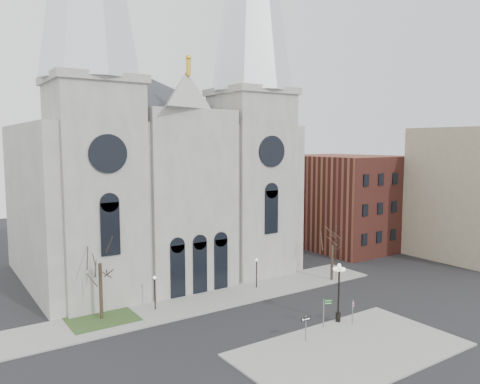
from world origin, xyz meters
TOP-DOWN VIEW (x-y plane):
  - ground at (0.00, 0.00)m, footprint 160.00×160.00m
  - sidewalk_near at (3.00, -5.00)m, footprint 18.00×10.00m
  - sidewalk_far at (0.00, 11.00)m, footprint 40.00×6.00m
  - grass_patch at (-11.00, 12.00)m, footprint 6.00×5.00m
  - cathedral at (0.00, 22.86)m, footprint 33.00×26.66m
  - bg_building_brick at (30.00, 22.00)m, footprint 14.00×18.00m
  - bg_building_tan at (38.00, 6.00)m, footprint 10.00×14.00m
  - tree_left at (-11.00, 12.00)m, footprint 3.20×3.20m
  - tree_right at (15.00, 9.00)m, footprint 3.20×3.20m
  - ped_lamp_left at (-6.00, 11.50)m, footprint 0.32×0.32m
  - ped_lamp_right at (6.00, 11.50)m, footprint 0.32×0.32m
  - stop_sign at (6.83, -1.63)m, footprint 0.74×0.30m
  - globe_lamp at (6.25, -0.50)m, footprint 1.39×1.39m
  - one_way_sign at (1.08, -1.95)m, footprint 0.91×0.12m
  - street_name_sign at (4.33, -0.73)m, footprint 0.75×0.35m

SIDE VIEW (x-z plane):
  - ground at x=0.00m, z-range 0.00..0.00m
  - sidewalk_near at x=3.00m, z-range 0.00..0.14m
  - sidewalk_far at x=0.00m, z-range 0.00..0.14m
  - grass_patch at x=-11.00m, z-range 0.00..0.18m
  - one_way_sign at x=1.08m, z-range 0.52..2.59m
  - street_name_sign at x=4.33m, z-range 0.35..2.86m
  - stop_sign at x=6.83m, z-range 0.62..2.79m
  - ped_lamp_left at x=-6.00m, z-range 0.70..3.96m
  - ped_lamp_right at x=6.00m, z-range 0.70..3.96m
  - globe_lamp at x=6.25m, z-range 0.82..6.11m
  - tree_right at x=15.00m, z-range 1.47..7.47m
  - tree_left at x=-11.00m, z-range 1.83..9.33m
  - bg_building_brick at x=30.00m, z-range 0.00..14.00m
  - bg_building_tan at x=38.00m, z-range 0.00..18.00m
  - cathedral at x=0.00m, z-range -8.52..45.48m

